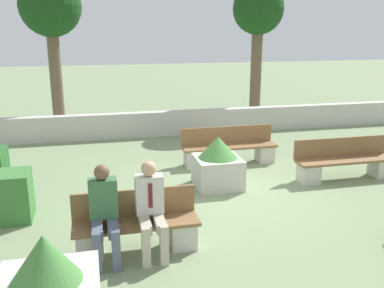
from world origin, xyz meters
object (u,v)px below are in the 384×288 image
object	(u,v)px
tree_leftmost	(50,11)
tree_center_left	(258,15)
bench_left_side	(229,149)
person_seated_woman	(104,210)
planter_corner_left	(218,163)
bench_front	(137,229)
person_seated_man	(151,205)
bench_right_side	(345,163)

from	to	relation	value
tree_leftmost	tree_center_left	world-z (taller)	tree_leftmost
bench_left_side	tree_leftmost	size ratio (longest dim) A/B	0.49
person_seated_woman	planter_corner_left	xyz separation A→B (m)	(2.26, 2.29, -0.24)
bench_front	tree_leftmost	bearing A→B (deg)	101.22
person_seated_woman	tree_leftmost	distance (m)	8.11
person_seated_man	bench_left_side	bearing A→B (deg)	57.60
person_seated_woman	planter_corner_left	world-z (taller)	person_seated_woman
bench_front	planter_corner_left	bearing A→B (deg)	49.63
bench_left_side	planter_corner_left	bearing A→B (deg)	-112.00
bench_left_side	tree_center_left	distance (m)	5.61
bench_front	person_seated_woman	xyz separation A→B (m)	(-0.43, -0.14, 0.40)
person_seated_man	planter_corner_left	size ratio (longest dim) A/B	1.29
bench_left_side	planter_corner_left	distance (m)	1.54
person_seated_woman	planter_corner_left	distance (m)	3.22
person_seated_man	planter_corner_left	world-z (taller)	person_seated_man
bench_right_side	tree_center_left	xyz separation A→B (m)	(0.21, 5.65, 3.11)
bench_front	bench_right_side	bearing A→B (deg)	23.64
bench_left_side	planter_corner_left	world-z (taller)	planter_corner_left
tree_center_left	bench_right_side	bearing A→B (deg)	-92.15
tree_leftmost	tree_center_left	xyz separation A→B (m)	(6.20, 0.21, -0.06)
person_seated_man	person_seated_woman	distance (m)	0.62
person_seated_woman	tree_leftmost	world-z (taller)	tree_leftmost
bench_left_side	tree_center_left	size ratio (longest dim) A/B	0.50
person_seated_man	person_seated_woman	bearing A→B (deg)	-179.93
bench_front	bench_right_side	xyz separation A→B (m)	(4.52, 1.98, 0.01)
bench_front	person_seated_man	xyz separation A→B (m)	(0.19, -0.14, 0.40)
tree_leftmost	tree_center_left	bearing A→B (deg)	1.96
bench_left_side	tree_center_left	xyz separation A→B (m)	(2.22, 4.11, 3.10)
bench_front	person_seated_man	world-z (taller)	person_seated_man
tree_center_left	person_seated_woman	bearing A→B (deg)	-123.64
bench_front	bench_right_side	size ratio (longest dim) A/B	0.83
bench_left_side	person_seated_woman	distance (m)	4.71
bench_front	tree_center_left	bearing A→B (deg)	58.18
bench_left_side	tree_center_left	world-z (taller)	tree_center_left
bench_front	bench_left_side	world-z (taller)	same
person_seated_woman	bench_front	bearing A→B (deg)	17.70
bench_right_side	tree_leftmost	distance (m)	8.69
planter_corner_left	bench_right_side	bearing A→B (deg)	-3.60
person_seated_man	tree_leftmost	bearing A→B (deg)	102.41
bench_left_side	person_seated_woman	bearing A→B (deg)	-124.31
bench_right_side	person_seated_man	xyz separation A→B (m)	(-4.33, -2.12, 0.39)
person_seated_man	tree_leftmost	xyz separation A→B (m)	(-1.66, 7.55, 2.77)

